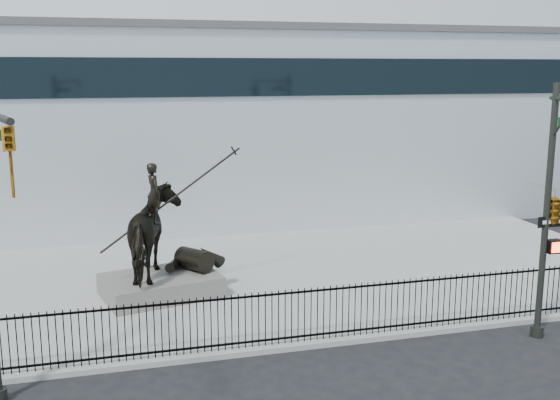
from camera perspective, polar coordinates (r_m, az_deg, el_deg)
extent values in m
plane|color=black|center=(16.88, 1.69, -14.47)|extent=(120.00, 120.00, 0.00)
cube|color=#969694|center=(23.16, -3.36, -6.98)|extent=(30.00, 12.00, 0.15)
cube|color=silver|center=(34.94, -7.85, 6.57)|extent=(44.00, 14.00, 9.00)
cube|color=black|center=(17.85, 0.51, -11.92)|extent=(22.00, 0.05, 0.05)
cube|color=black|center=(17.39, 0.52, -8.13)|extent=(22.00, 0.05, 0.05)
cube|color=black|center=(17.62, 0.51, -10.12)|extent=(22.00, 0.03, 1.50)
cube|color=#53514C|center=(21.65, -10.34, -7.33)|extent=(4.02, 3.20, 0.67)
imported|color=black|center=(21.16, -10.51, -2.84)|extent=(2.99, 3.29, 2.83)
imported|color=black|center=(20.85, -10.93, 0.59)|extent=(0.61, 0.79, 1.92)
cylinder|color=black|center=(21.06, -9.60, -0.07)|extent=(4.45, 1.11, 2.88)
imported|color=#BE7915|center=(10.66, -22.40, 3.05)|extent=(0.18, 0.22, 1.10)
cylinder|color=#242822|center=(19.99, 21.45, -10.58)|extent=(0.36, 0.36, 0.30)
cylinder|color=#242822|center=(19.05, 22.18, -1.17)|extent=(0.18, 0.18, 7.00)
imported|color=#BE7915|center=(19.14, 22.74, -0.54)|extent=(0.53, 2.48, 1.00)
cube|color=black|center=(19.38, 22.73, -3.74)|extent=(0.38, 0.22, 0.38)
cube|color=#FF2D05|center=(19.29, 22.94, -3.83)|extent=(0.28, 0.02, 0.28)
cube|color=black|center=(19.17, 22.70, -1.74)|extent=(0.95, 0.03, 0.30)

